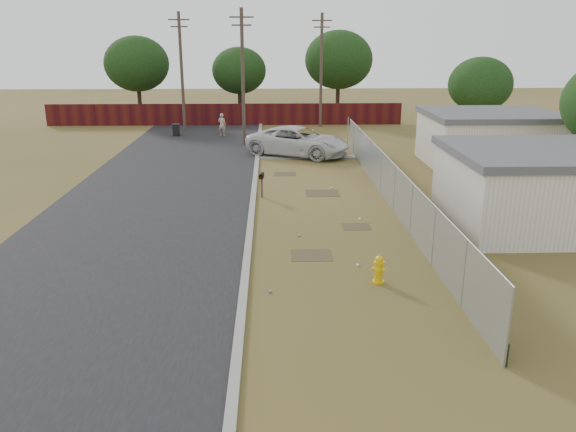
{
  "coord_description": "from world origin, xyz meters",
  "views": [
    {
      "loc": [
        -2.16,
        -22.94,
        7.19
      ],
      "look_at": [
        -1.57,
        -3.96,
        1.1
      ],
      "focal_mm": 35.0,
      "sensor_mm": 36.0,
      "label": 1
    }
  ],
  "objects_px": {
    "mailbox": "(262,178)",
    "pedestrian": "(222,125)",
    "trash_bin": "(176,130)",
    "pickup_truck": "(298,141)",
    "fire_hydrant": "(379,270)"
  },
  "relations": [
    {
      "from": "fire_hydrant",
      "to": "pickup_truck",
      "type": "bearing_deg",
      "value": 94.47
    },
    {
      "from": "trash_bin",
      "to": "fire_hydrant",
      "type": "bearing_deg",
      "value": -68.91
    },
    {
      "from": "fire_hydrant",
      "to": "trash_bin",
      "type": "distance_m",
      "value": 28.93
    },
    {
      "from": "trash_bin",
      "to": "mailbox",
      "type": "bearing_deg",
      "value": -68.76
    },
    {
      "from": "fire_hydrant",
      "to": "pickup_truck",
      "type": "distance_m",
      "value": 19.42
    },
    {
      "from": "pickup_truck",
      "to": "trash_bin",
      "type": "relative_size",
      "value": 7.17
    },
    {
      "from": "pickup_truck",
      "to": "pedestrian",
      "type": "xyz_separation_m",
      "value": [
        -5.41,
        7.55,
        -0.05
      ]
    },
    {
      "from": "pedestrian",
      "to": "fire_hydrant",
      "type": "bearing_deg",
      "value": 123.79
    },
    {
      "from": "pedestrian",
      "to": "trash_bin",
      "type": "distance_m",
      "value": 3.51
    },
    {
      "from": "mailbox",
      "to": "pedestrian",
      "type": "relative_size",
      "value": 0.7
    },
    {
      "from": "mailbox",
      "to": "trash_bin",
      "type": "xyz_separation_m",
      "value": [
        -6.72,
        17.29,
        -0.47
      ]
    },
    {
      "from": "trash_bin",
      "to": "pickup_truck",
      "type": "bearing_deg",
      "value": -40.63
    },
    {
      "from": "pedestrian",
      "to": "trash_bin",
      "type": "xyz_separation_m",
      "value": [
        -3.49,
        0.08,
        -0.38
      ]
    },
    {
      "from": "mailbox",
      "to": "pickup_truck",
      "type": "height_order",
      "value": "pickup_truck"
    },
    {
      "from": "mailbox",
      "to": "trash_bin",
      "type": "bearing_deg",
      "value": 111.24
    }
  ]
}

